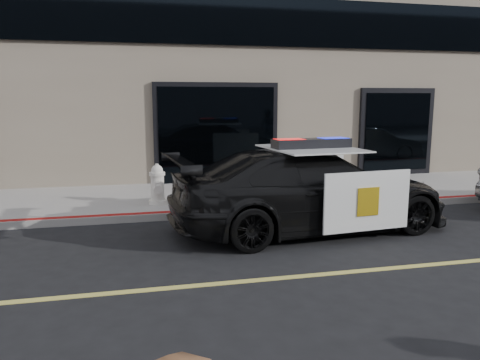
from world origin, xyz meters
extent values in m
plane|color=black|center=(0.00, 0.00, 0.00)|extent=(120.00, 120.00, 0.00)
cube|color=gray|center=(0.00, 5.25, 0.07)|extent=(60.00, 3.50, 0.15)
imported|color=black|center=(-0.10, 2.21, 0.76)|extent=(3.09, 5.63, 1.52)
cube|color=white|center=(0.51, 1.17, 0.74)|extent=(1.62, 0.19, 1.01)
cube|color=white|center=(0.31, 3.34, 0.74)|extent=(1.62, 0.19, 1.01)
cube|color=white|center=(-0.10, 2.21, 1.53)|extent=(1.68, 1.96, 0.03)
cube|color=gold|center=(0.51, 1.14, 0.74)|extent=(0.41, 0.05, 0.48)
cube|color=black|center=(-0.10, 2.21, 1.62)|extent=(1.49, 0.51, 0.18)
cube|color=red|center=(-0.54, 2.17, 1.64)|extent=(0.54, 0.37, 0.16)
cube|color=#0C19CC|center=(0.34, 2.25, 1.64)|extent=(0.54, 0.37, 0.16)
cylinder|color=silver|center=(-2.79, 4.41, 0.19)|extent=(0.40, 0.40, 0.09)
cylinder|color=silver|center=(-2.79, 4.41, 0.52)|extent=(0.29, 0.29, 0.56)
cylinder|color=silver|center=(-2.79, 4.41, 0.82)|extent=(0.35, 0.35, 0.07)
sphere|color=silver|center=(-2.79, 4.41, 0.89)|extent=(0.26, 0.26, 0.26)
cylinder|color=silver|center=(-2.79, 4.41, 1.00)|extent=(0.08, 0.08, 0.08)
cylinder|color=silver|center=(-2.79, 4.60, 0.60)|extent=(0.14, 0.13, 0.14)
cylinder|color=silver|center=(-2.79, 4.22, 0.60)|extent=(0.14, 0.13, 0.14)
cylinder|color=silver|center=(-2.79, 4.19, 0.52)|extent=(0.19, 0.16, 0.19)
camera|label=1|loc=(-3.30, -5.79, 2.42)|focal=35.00mm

